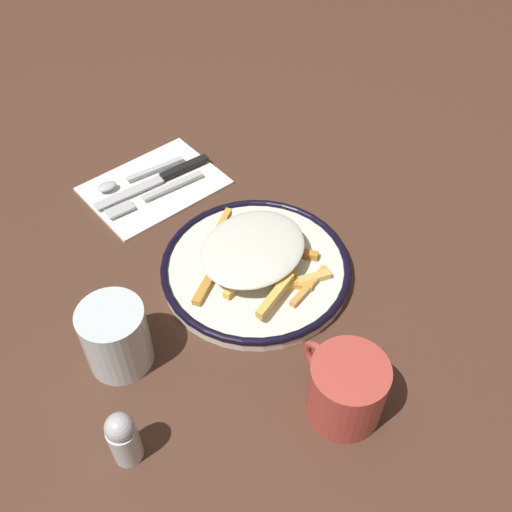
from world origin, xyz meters
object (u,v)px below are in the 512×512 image
object	(u,v)px
napkin	(154,185)
salt_shaker	(123,437)
water_glass	(116,337)
knife	(163,177)
fries_heap	(255,253)
plate	(256,268)
fork	(156,193)
spoon	(126,180)
coffee_mug	(346,389)

from	to	relation	value
napkin	salt_shaker	size ratio (longest dim) A/B	2.62
salt_shaker	water_glass	bearing A→B (deg)	-25.35
napkin	knife	distance (m)	0.02
fries_heap	plate	bearing A→B (deg)	-179.16
fork	knife	xyz separation A→B (m)	(0.03, -0.03, 0.00)
fries_heap	napkin	bearing A→B (deg)	4.38
plate	fork	bearing A→B (deg)	7.92
fries_heap	napkin	size ratio (longest dim) A/B	0.95
fork	salt_shaker	size ratio (longest dim) A/B	2.16
fork	water_glass	size ratio (longest dim) A/B	1.87
knife	water_glass	size ratio (longest dim) A/B	2.23
fork	salt_shaker	world-z (taller)	salt_shaker
plate	fries_heap	xyz separation A→B (m)	(0.00, 0.00, 0.03)
knife	fork	bearing A→B (deg)	131.19
fork	fries_heap	bearing A→B (deg)	-171.98
spoon	coffee_mug	xyz separation A→B (m)	(-0.52, -0.01, 0.03)
fries_heap	salt_shaker	world-z (taller)	salt_shaker
plate	water_glass	bearing A→B (deg)	92.45
napkin	fork	bearing A→B (deg)	156.17
fork	spoon	size ratio (longest dim) A/B	1.16
napkin	water_glass	size ratio (longest dim) A/B	2.26
napkin	coffee_mug	world-z (taller)	coffee_mug
napkin	spoon	world-z (taller)	spoon
knife	water_glass	world-z (taller)	water_glass
fork	coffee_mug	bearing A→B (deg)	177.84
plate	spoon	bearing A→B (deg)	10.78
fork	knife	bearing A→B (deg)	-48.81
coffee_mug	fork	bearing A→B (deg)	-2.16
fork	water_glass	distance (m)	0.31
plate	water_glass	xyz separation A→B (m)	(-0.01, 0.22, 0.04)
plate	salt_shaker	bearing A→B (deg)	114.43
knife	salt_shaker	distance (m)	0.47
fries_heap	fork	world-z (taller)	fries_heap
salt_shaker	fork	bearing A→B (deg)	-35.16
coffee_mug	salt_shaker	world-z (taller)	coffee_mug
knife	salt_shaker	bearing A→B (deg)	143.66
knife	coffee_mug	size ratio (longest dim) A/B	1.78
napkin	knife	bearing A→B (deg)	-91.20
fork	napkin	bearing A→B (deg)	-23.83
knife	napkin	bearing A→B (deg)	88.80
fork	coffee_mug	xyz separation A→B (m)	(-0.46, 0.02, 0.03)
plate	coffee_mug	size ratio (longest dim) A/B	2.31
salt_shaker	napkin	bearing A→B (deg)	-34.42
napkin	salt_shaker	world-z (taller)	salt_shaker
fries_heap	spoon	xyz separation A→B (m)	(0.28, 0.05, -0.03)
napkin	plate	bearing A→B (deg)	-175.67
fries_heap	napkin	world-z (taller)	fries_heap
fork	salt_shaker	distance (m)	0.43
spoon	coffee_mug	bearing A→B (deg)	-179.41
knife	salt_shaker	xyz separation A→B (m)	(-0.38, 0.28, 0.03)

